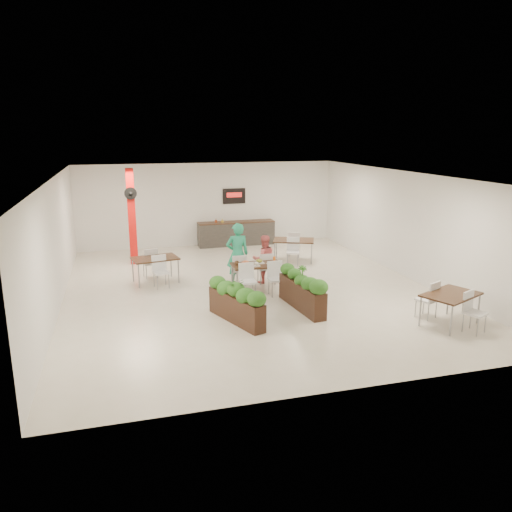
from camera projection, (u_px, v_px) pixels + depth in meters
The scene contains 12 objects.
ground at pixel (248, 289), 14.18m from camera, with size 12.00×12.00×0.00m, color beige.
room_shell at pixel (248, 219), 13.70m from camera, with size 10.10×12.10×3.22m.
red_column at pixel (132, 216), 16.54m from camera, with size 0.40×0.41×3.20m.
service_counter at pixel (236, 233), 19.61m from camera, with size 3.00×0.64×2.20m.
main_table at pixel (257, 268), 13.94m from camera, with size 1.42×1.65×0.92m.
diner_man at pixel (237, 254), 14.38m from camera, with size 0.67×0.44×1.83m, color #26A678.
diner_woman at pixel (264, 259), 14.64m from camera, with size 0.69×0.54×1.43m, color #ED696A.
planter_left at pixel (236, 301), 11.62m from camera, with size 0.97×1.93×1.06m.
planter_right at pixel (302, 289), 12.49m from camera, with size 0.57×2.12×1.11m.
side_table_a at pixel (155, 261), 14.68m from camera, with size 1.43×1.67×0.92m.
side_table_b at pixel (294, 243), 17.14m from camera, with size 1.61×1.66×0.92m.
side_table_c at pixel (451, 299), 11.40m from camera, with size 1.57×1.65×0.92m.
Camera 1 is at (-3.43, -13.10, 4.33)m, focal length 35.00 mm.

